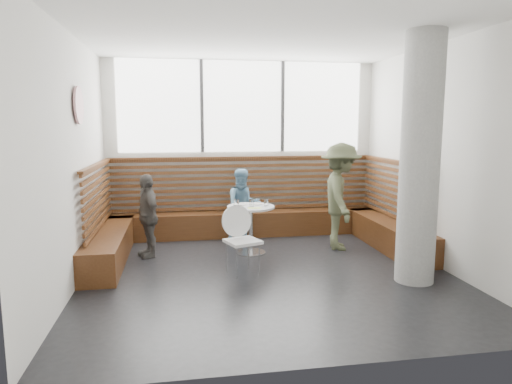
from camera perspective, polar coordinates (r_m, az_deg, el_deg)
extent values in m
cube|color=silver|center=(6.11, 1.56, 4.21)|extent=(5.00, 5.00, 3.20)
cube|color=black|center=(6.43, 1.50, -10.14)|extent=(5.00, 5.00, 0.01)
cube|color=white|center=(6.20, 1.62, 19.10)|extent=(5.00, 5.00, 0.01)
cube|color=white|center=(8.54, -1.68, 10.62)|extent=(4.50, 0.02, 1.65)
cube|color=#3F3F42|center=(8.45, -6.79, 10.59)|extent=(0.06, 0.04, 1.65)
cube|color=#3F3F42|center=(8.66, 3.35, 10.58)|extent=(0.06, 0.04, 1.65)
cube|color=#412310|center=(8.51, -1.40, -3.95)|extent=(5.00, 0.50, 0.45)
cube|color=#412310|center=(7.53, -17.57, -5.99)|extent=(0.50, 2.50, 0.45)
cube|color=#412310|center=(8.20, 15.45, -4.72)|extent=(0.50, 2.50, 0.45)
cube|color=#462611|center=(8.55, -1.58, 1.05)|extent=(4.88, 0.08, 0.98)
cube|color=#462611|center=(7.41, -19.12, -0.56)|extent=(0.08, 2.38, 0.98)
cube|color=#462611|center=(8.14, 16.73, 0.32)|extent=(0.08, 2.38, 0.98)
cylinder|color=gray|center=(6.18, 19.80, 3.77)|extent=(0.50, 0.50, 3.20)
cylinder|color=white|center=(6.51, -21.29, 10.08)|extent=(0.03, 0.50, 0.50)
cylinder|color=silver|center=(7.39, -0.64, -7.56)|extent=(0.47, 0.47, 0.03)
cylinder|color=silver|center=(7.29, -0.65, -4.75)|extent=(0.07, 0.07, 0.74)
cylinder|color=#B7B7BA|center=(7.22, -0.65, -1.89)|extent=(0.75, 0.75, 0.03)
cube|color=white|center=(6.30, -1.66, -6.21)|extent=(0.43, 0.41, 0.04)
cylinder|color=white|center=(6.41, -1.90, -3.59)|extent=(0.45, 0.10, 0.45)
cylinder|color=silver|center=(6.20, -3.06, -8.76)|extent=(0.02, 0.02, 0.44)
cylinder|color=silver|center=(6.24, 0.14, -8.62)|extent=(0.02, 0.02, 0.44)
cylinder|color=silver|center=(6.49, -3.37, -7.97)|extent=(0.02, 0.02, 0.44)
cylinder|color=silver|center=(6.53, -0.32, -7.84)|extent=(0.02, 0.02, 0.44)
imported|color=#494F35|center=(7.62, 10.51, -0.53)|extent=(0.88, 1.25, 1.76)
imported|color=#6693B1|center=(7.99, -1.59, -1.70)|extent=(0.66, 0.53, 1.29)
imported|color=#504C48|center=(7.28, -13.40, -2.89)|extent=(0.57, 0.82, 1.29)
cylinder|color=white|center=(7.34, -2.04, -1.54)|extent=(0.21, 0.21, 0.01)
cylinder|color=white|center=(7.36, 0.02, -1.51)|extent=(0.19, 0.19, 0.01)
cylinder|color=white|center=(7.15, -2.43, -1.38)|extent=(0.08, 0.08, 0.12)
cylinder|color=white|center=(7.15, -0.56, -1.40)|extent=(0.07, 0.07, 0.11)
cylinder|color=white|center=(7.22, 1.27, -1.30)|extent=(0.07, 0.07, 0.11)
cube|color=#A5C64C|center=(7.03, -0.19, -2.02)|extent=(0.21, 0.15, 0.00)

